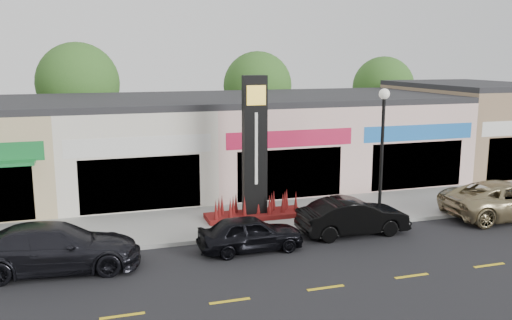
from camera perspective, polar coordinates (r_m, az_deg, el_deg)
The scene contains 16 objects.
ground at distance 18.71m, azimuth -5.16°, elevation -10.81°, with size 120.00×120.00×0.00m, color black.
sidewalk at distance 22.72m, azimuth -7.54°, elevation -6.73°, with size 52.00×4.30×0.15m, color gray.
curb at distance 20.62m, azimuth -6.43°, elevation -8.54°, with size 52.00×0.20×0.15m, color gray.
shop_cream at distance 28.92m, azimuth -13.06°, elevation 1.60°, with size 7.00×10.01×4.80m.
shop_pink_w at distance 30.25m, azimuth 0.27°, elevation 2.27°, with size 7.00×10.01×4.80m.
shop_pink_e at distance 33.05m, azimuth 11.92°, elevation 2.76°, with size 7.00×10.01×4.80m.
shop_tan at distance 36.95m, azimuth 21.46°, elevation 3.46°, with size 7.00×10.01×5.30m.
tree_rear_west at distance 36.56m, azimuth -18.23°, elevation 7.65°, with size 5.20×5.20×7.83m.
tree_rear_mid at distance 38.38m, azimuth 0.17°, elevation 7.81°, with size 4.80×4.80×7.29m.
tree_rear_east at distance 42.51m, azimuth 13.23°, elevation 7.47°, with size 4.60×4.60×6.94m.
lamp_east_near at distance 22.98m, azimuth 13.15°, elevation 2.00°, with size 0.44×0.44×5.47m.
pylon_sign at distance 22.70m, azimuth -0.14°, elevation -0.90°, with size 4.20×1.30×6.00m.
car_dark_sedan at distance 18.97m, azimuth -20.34°, elevation -8.64°, with size 5.40×2.19×1.57m, color black.
car_black_sedan at distance 19.62m, azimuth -0.60°, elevation -7.72°, with size 3.79×1.52×1.29m, color black.
car_black_conv at distance 21.68m, azimuth 10.17°, elevation -5.88°, with size 4.36×1.52×1.44m, color black.
car_gold_suv at distance 25.94m, azimuth 24.95°, elevation -3.81°, with size 5.70×2.63×1.59m, color #9A8962.
Camera 1 is at (-3.63, -17.02, 6.87)m, focal length 38.00 mm.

